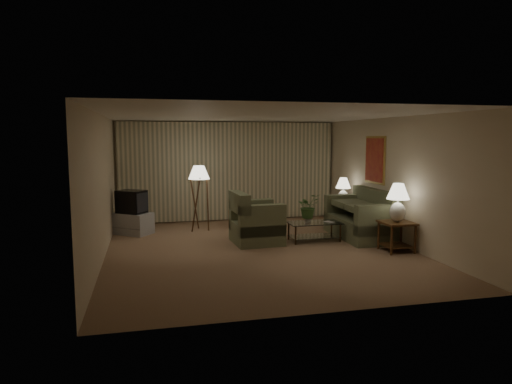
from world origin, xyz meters
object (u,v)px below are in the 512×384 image
vase (308,219)px  ottoman (242,218)px  sofa (359,219)px  floor_lamp (199,197)px  tv_cabinet (132,223)px  crt_tv (131,202)px  table_lamp_near (398,199)px  side_table_near (397,231)px  coffee_table (314,228)px  armchair (257,223)px  table_lamp_far (343,188)px  side_table_far (343,211)px

vase → ottoman: bearing=119.9°
sofa → floor_lamp: floor_lamp is taller
tv_cabinet → floor_lamp: floor_lamp is taller
crt_tv → table_lamp_near: bearing=7.6°
side_table_near → coffee_table: side_table_near is taller
armchair → ottoman: (0.03, 1.78, -0.22)m
side_table_near → table_lamp_far: table_lamp_far is taller
coffee_table → crt_tv: size_ratio=1.52×
coffee_table → floor_lamp: 2.95m
side_table_far → tv_cabinet: (-5.20, 0.35, -0.14)m
floor_lamp → sofa: bearing=-25.2°
table_lamp_far → ottoman: table_lamp_far is taller
table_lamp_near → tv_cabinet: size_ratio=0.74×
table_lamp_near → coffee_table: (-1.27, 1.25, -0.78)m
coffee_table → table_lamp_far: bearing=46.6°
sofa → floor_lamp: bearing=-114.3°
side_table_far → coffee_table: size_ratio=0.52×
crt_tv → sofa: bearing=19.6°
side_table_near → floor_lamp: 4.69m
table_lamp_far → coffee_table: 1.99m
armchair → table_lamp_far: table_lamp_far is taller
side_table_far → coffee_table: bearing=-133.4°
sofa → side_table_near: (0.15, -1.35, -0.01)m
ottoman → side_table_far: bearing=-12.4°
ottoman → side_table_near: bearing=-51.4°
table_lamp_near → tv_cabinet: table_lamp_near is taller
ottoman → vase: (1.10, -1.90, 0.27)m
sofa → side_table_far: (0.15, 1.25, -0.04)m
tv_cabinet → ottoman: bearing=41.5°
coffee_table → side_table_near: bearing=-44.4°
coffee_table → ottoman: bearing=123.2°
side_table_far → crt_tv: 5.23m
side_table_near → tv_cabinet: bearing=150.4°
side_table_near → table_lamp_near: table_lamp_near is taller
table_lamp_far → vase: 2.02m
coffee_table → vase: bearing=-180.0°
crt_tv → tv_cabinet: bearing=0.0°
table_lamp_near → tv_cabinet: (-5.20, 2.95, -0.80)m
side_table_near → tv_cabinet: (-5.20, 2.95, -0.17)m
tv_cabinet → table_lamp_far: bearing=33.3°
side_table_near → coffee_table: size_ratio=0.53×
vase → side_table_near: bearing=-41.3°
armchair → side_table_near: (2.55, -1.37, -0.02)m
table_lamp_far → floor_lamp: size_ratio=0.41×
crt_tv → floor_lamp: 1.60m
side_table_near → vase: bearing=138.7°
floor_lamp → side_table_near: bearing=-39.6°
floor_lamp → ottoman: size_ratio=2.39×
side_table_far → vase: side_table_far is taller
armchair → coffee_table: armchair is taller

